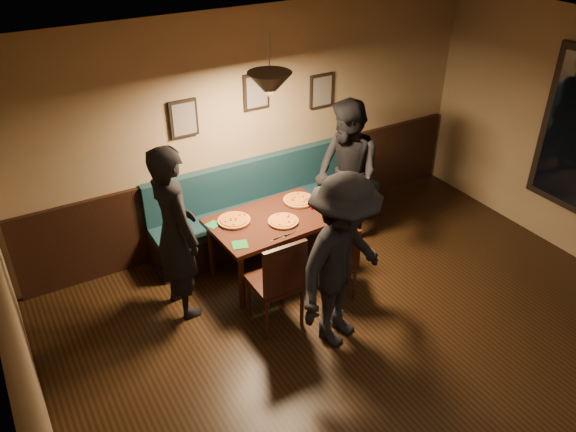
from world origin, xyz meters
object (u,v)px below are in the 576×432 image
object	(u,v)px
tabasco_bottle	(312,204)
diner_front	(342,263)
soda_glass	(338,212)
diner_right	(347,175)
booth_bench	(269,203)
dining_table	(273,246)
diner_left	(175,233)
chair_near_right	(337,257)
chair_near_left	(275,280)

from	to	relation	value
tabasco_bottle	diner_front	bearing A→B (deg)	-109.77
soda_glass	diner_right	bearing A→B (deg)	47.38
booth_bench	soda_glass	world-z (taller)	booth_bench
dining_table	soda_glass	distance (m)	0.85
booth_bench	dining_table	size ratio (longest dim) A/B	2.20
diner_left	diner_front	world-z (taller)	diner_left
diner_right	chair_near_right	bearing A→B (deg)	-37.93
chair_near_right	diner_front	bearing A→B (deg)	-98.37
booth_bench	dining_table	bearing A→B (deg)	-116.04
dining_table	diner_left	distance (m)	1.27
chair_near_right	diner_front	world-z (taller)	diner_front
booth_bench	soda_glass	size ratio (longest dim) A/B	20.85
chair_near_right	diner_front	distance (m)	0.86
chair_near_left	diner_left	world-z (taller)	diner_left
diner_left	booth_bench	bearing A→B (deg)	-70.46
chair_near_right	tabasco_bottle	xyz separation A→B (m)	(0.05, 0.60, 0.34)
chair_near_left	chair_near_right	world-z (taller)	chair_near_left
diner_front	soda_glass	world-z (taller)	diner_front
chair_near_left	diner_left	bearing A→B (deg)	137.06
diner_left	soda_glass	size ratio (longest dim) A/B	13.16
booth_bench	soda_glass	xyz separation A→B (m)	(0.32, -1.01, 0.30)
chair_near_right	diner_front	xyz separation A→B (m)	(-0.39, -0.62, 0.46)
dining_table	chair_near_left	bearing A→B (deg)	-120.02
chair_near_left	chair_near_right	xyz separation A→B (m)	(0.83, 0.10, -0.08)
chair_near_left	diner_front	bearing A→B (deg)	-50.01
diner_front	tabasco_bottle	world-z (taller)	diner_front
diner_front	diner_right	bearing A→B (deg)	31.51
diner_front	chair_near_right	bearing A→B (deg)	35.79
booth_bench	chair_near_left	bearing A→B (deg)	-116.69
chair_near_left	diner_left	distance (m)	1.10
booth_bench	diner_front	bearing A→B (deg)	-98.08
dining_table	diner_right	world-z (taller)	diner_right
chair_near_right	diner_left	bearing A→B (deg)	-176.62
dining_table	diner_front	bearing A→B (deg)	-90.40
booth_bench	diner_front	xyz separation A→B (m)	(-0.27, -1.93, 0.41)
chair_near_left	diner_right	distance (m)	1.79
dining_table	diner_front	xyz separation A→B (m)	(0.05, -1.26, 0.54)
diner_left	tabasco_bottle	world-z (taller)	diner_left
dining_table	chair_near_right	world-z (taller)	chair_near_right
diner_front	diner_left	bearing A→B (deg)	112.49
diner_left	diner_right	size ratio (longest dim) A/B	1.04
diner_left	diner_front	size ratio (longest dim) A/B	1.04
diner_right	diner_front	distance (m)	1.77
dining_table	diner_front	size ratio (longest dim) A/B	0.75
diner_right	chair_near_left	bearing A→B (deg)	-57.10
booth_bench	dining_table	xyz separation A→B (m)	(-0.33, -0.67, -0.14)
dining_table	diner_right	bearing A→B (deg)	5.41
booth_bench	diner_left	distance (m)	1.68
diner_right	soda_glass	distance (m)	0.69
dining_table	diner_front	world-z (taller)	diner_front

